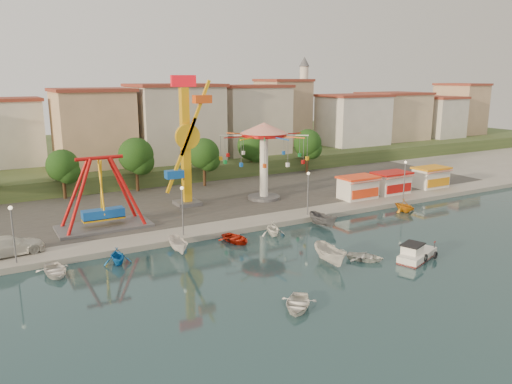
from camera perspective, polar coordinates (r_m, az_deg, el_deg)
ground at (r=46.42m, az=7.19°, el=-8.42°), size 200.00×200.00×0.00m
quay_deck at (r=101.21m, az=-14.37°, el=3.19°), size 200.00×100.00×0.60m
asphalt_pad at (r=71.37m, az=-7.38°, el=-0.27°), size 90.00×28.00×0.01m
hill_terrace at (r=105.80m, az=-15.15°, el=4.22°), size 200.00×60.00×3.00m
pirate_ship_ride at (r=56.92m, az=-17.21°, el=-0.24°), size 10.00×5.00×8.00m
kamikaze_tower at (r=63.99m, az=-7.80°, el=5.44°), size 4.79×3.10×16.50m
wave_swinger at (r=66.84m, az=0.92°, el=5.56°), size 11.60×11.60×10.40m
booth_left at (r=69.58m, az=11.57°, el=0.54°), size 5.40×3.78×3.08m
booth_mid at (r=73.79m, az=15.22°, el=1.06°), size 5.40×3.78×3.08m
booth_right at (r=79.61m, az=19.34°, el=1.63°), size 5.40×3.78×3.08m
lamp_post_0 at (r=49.34m, az=-25.97°, el=-4.56°), size 0.14×0.14×5.00m
lamp_post_1 at (r=52.57m, az=-8.38°, el=-2.32°), size 0.14×0.14×5.00m
lamp_post_2 at (r=60.05m, az=5.95°, el=-0.32°), size 0.14×0.14×5.00m
lamp_post_3 at (r=70.42m, az=16.59°, el=1.19°), size 0.14×0.14×5.00m
tree_1 at (r=72.26m, az=-21.25°, el=2.83°), size 4.35×4.35×6.80m
tree_2 at (r=73.82m, az=-13.56°, el=4.12°), size 5.02×5.02×7.85m
tree_3 at (r=75.92m, az=-5.97°, el=4.38°), size 4.68×4.68×7.32m
tree_4 at (r=82.97m, az=-0.47°, el=5.32°), size 4.86×4.86×7.60m
tree_5 at (r=86.80m, az=5.91°, el=5.56°), size 4.83×4.83×7.54m
building_1 at (r=86.38m, az=-26.45°, el=5.31°), size 12.33×9.01×8.63m
building_2 at (r=88.55m, az=-18.03°, el=7.04°), size 11.95×9.28×11.23m
building_3 at (r=89.51m, az=-8.84°, el=6.92°), size 12.59×10.50×9.20m
building_4 at (r=98.13m, az=-2.16°, el=7.60°), size 10.75×9.23×9.24m
building_5 at (r=103.32m, az=4.94°, el=8.39°), size 12.77×10.96×11.21m
building_6 at (r=109.21m, az=10.57°, el=8.77°), size 8.23×8.98×12.36m
building_7 at (r=120.90m, az=13.36°, el=8.18°), size 11.59×10.93×8.76m
building_8 at (r=126.33m, az=20.12°, el=8.80°), size 12.84×9.28×12.58m
building_9 at (r=138.68m, az=22.85°, el=8.19°), size 12.95×9.17×9.21m
minaret at (r=108.16m, az=5.47°, el=10.68°), size 2.80×2.80×18.00m
cabin_motorboat at (r=49.91m, az=17.85°, el=-6.84°), size 5.33×3.48×1.75m
rowboat_a at (r=48.44m, az=12.37°, el=-7.25°), size 4.00×4.19×0.71m
rowboat_b at (r=38.17m, az=4.75°, el=-12.64°), size 4.49×4.60×0.78m
skiff at (r=46.78m, az=8.50°, el=-7.11°), size 2.30×4.83×1.80m
van at (r=52.19m, az=-26.44°, el=-5.52°), size 6.50×3.24×1.81m
moored_boat_0 at (r=47.37m, az=-22.00°, el=-8.34°), size 2.97×4.02×0.80m
moored_boat_1 at (r=48.13m, az=-15.58°, el=-7.04°), size 2.77×3.13×1.54m
moored_boat_2 at (r=49.81m, az=-8.82°, el=-6.05°), size 1.76×3.95×1.48m
moored_boat_3 at (r=52.36m, az=-2.32°, el=-5.35°), size 3.36×4.23×0.79m
moored_boat_4 at (r=54.38m, az=1.96°, el=-4.19°), size 3.23×3.54×1.59m
moored_boat_5 at (r=58.11m, az=7.68°, el=-3.16°), size 2.07×4.32×1.61m
moored_boat_7 at (r=66.57m, az=16.59°, el=-1.48°), size 2.89×3.30×1.67m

